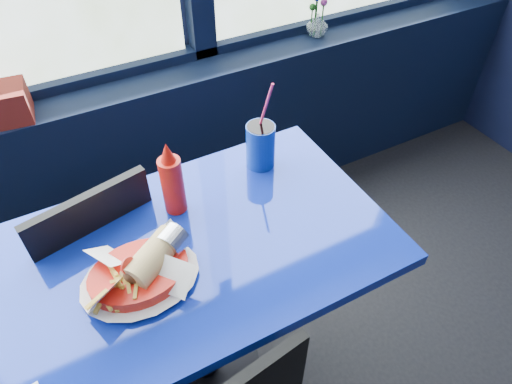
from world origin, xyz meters
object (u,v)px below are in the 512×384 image
at_px(near_table, 190,285).
at_px(ketchup_bottle, 172,181).
at_px(flower_vase, 318,22).
at_px(food_basket, 141,271).
at_px(soda_cup, 261,145).
at_px(chair_near_back, 111,250).

relative_size(near_table, ketchup_bottle, 4.74).
bearing_deg(near_table, ketchup_bottle, 75.68).
relative_size(near_table, flower_vase, 5.62).
height_order(food_basket, soda_cup, soda_cup).
distance_m(chair_near_back, food_basket, 0.46).
bearing_deg(near_table, soda_cup, 31.05).
height_order(chair_near_back, ketchup_bottle, ketchup_bottle).
bearing_deg(ketchup_bottle, food_basket, -129.98).
relative_size(chair_near_back, ketchup_bottle, 3.47).
distance_m(flower_vase, ketchup_bottle, 1.21).
relative_size(near_table, soda_cup, 3.65).
relative_size(chair_near_back, food_basket, 2.83).
bearing_deg(soda_cup, flower_vase, 44.55).
xyz_separation_m(near_table, ketchup_bottle, (0.04, 0.16, 0.29)).
bearing_deg(near_table, flower_vase, 40.20).
bearing_deg(flower_vase, ketchup_bottle, -144.38).
relative_size(chair_near_back, flower_vase, 4.12).
xyz_separation_m(food_basket, soda_cup, (0.51, 0.27, 0.04)).
xyz_separation_m(near_table, food_basket, (-0.13, -0.05, 0.22)).
xyz_separation_m(chair_near_back, soda_cup, (0.55, -0.09, 0.33)).
xyz_separation_m(chair_near_back, ketchup_bottle, (0.22, -0.15, 0.36)).
bearing_deg(chair_near_back, food_basket, 84.13).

